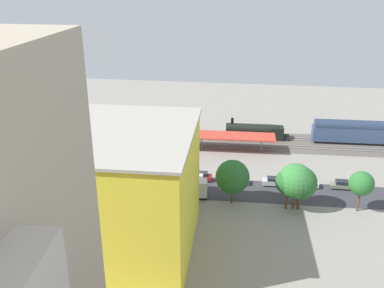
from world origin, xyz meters
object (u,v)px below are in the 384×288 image
parked_car_2 (273,182)px  street_tree_3 (296,181)px  locomotive (257,131)px  parked_car_5 (169,175)px  box_truck_0 (183,189)px  parked_car_1 (308,183)px  box_truck_1 (179,184)px  parked_car_6 (131,172)px  parked_car_7 (98,171)px  box_truck_2 (90,183)px  parked_car_4 (202,177)px  street_tree_2 (301,183)px  platform_canopy_near (143,132)px  parked_car_0 (342,185)px  street_tree_4 (288,182)px  construction_building (54,189)px  parked_car_3 (238,180)px  street_tree_0 (232,177)px  street_tree_1 (361,184)px  traffic_light (188,177)px  passenger_coach (353,131)px

parked_car_2 → street_tree_3: 10.25m
locomotive → parked_car_5: bearing=54.9°
box_truck_0 → street_tree_3: bearing=176.4°
parked_car_1 → box_truck_1: bearing=12.3°
parked_car_6 → parked_car_7: size_ratio=1.04×
box_truck_0 → street_tree_3: size_ratio=1.10×
parked_car_6 → parked_car_1: bearing=-179.8°
box_truck_2 → parked_car_4: bearing=-160.0°
parked_car_4 → street_tree_2: street_tree_2 is taller
platform_canopy_near → parked_car_0: bearing=160.4°
street_tree_4 → locomotive: bearing=-81.4°
parked_car_0 → street_tree_3: 14.30m
street_tree_3 → construction_building: bearing=22.3°
parked_car_0 → parked_car_3: size_ratio=1.02×
box_truck_0 → box_truck_2: size_ratio=1.00×
construction_building → street_tree_4: bearing=-158.8°
box_truck_2 → street_tree_0: size_ratio=1.13×
parked_car_1 → street_tree_3: (3.52, 8.80, 4.71)m
parked_car_4 → parked_car_7: (21.92, 0.28, -0.00)m
parked_car_0 → street_tree_3: (9.95, 9.10, 4.76)m
parked_car_2 → box_truck_1: size_ratio=0.47×
street_tree_1 → platform_canopy_near: bearing=-28.0°
parked_car_5 → street_tree_1: 36.74m
parked_car_2 → parked_car_3: (6.96, 0.20, -0.08)m
parked_car_0 → box_truck_2: box_truck_2 is taller
street_tree_4 → parked_car_1: bearing=-118.0°
traffic_light → parked_car_7: bearing=-20.7°
construction_building → street_tree_3: construction_building is taller
parked_car_4 → street_tree_2: (-18.42, 8.78, 4.41)m
parked_car_2 → street_tree_1: 17.03m
parked_car_2 → box_truck_0: bearing=23.1°
parked_car_7 → traffic_light: size_ratio=0.62×
street_tree_3 → locomotive: bearing=-79.3°
platform_canopy_near → parked_car_0: 46.31m
platform_canopy_near → parked_car_4: size_ratio=15.37×
street_tree_0 → street_tree_3: (-11.05, 0.38, 0.13)m
street_tree_0 → traffic_light: street_tree_0 is taller
parked_car_4 → parked_car_6: (14.89, 0.07, 0.00)m
parked_car_7 → street_tree_2: street_tree_2 is taller
parked_car_7 → street_tree_2: size_ratio=0.51×
street_tree_0 → street_tree_4: 9.82m
street_tree_1 → parked_car_6: bearing=-10.3°
parked_car_1 → parked_car_6: 35.95m
street_tree_3 → parked_car_7: bearing=-12.1°
parked_car_0 → parked_car_2: size_ratio=0.95×
parked_car_3 → street_tree_3: street_tree_3 is taller
passenger_coach → parked_car_7: bearing=24.5°
parked_car_7 → platform_canopy_near: bearing=-110.0°
parked_car_1 → street_tree_2: size_ratio=0.49×
parked_car_6 → box_truck_2: bearing=52.0°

